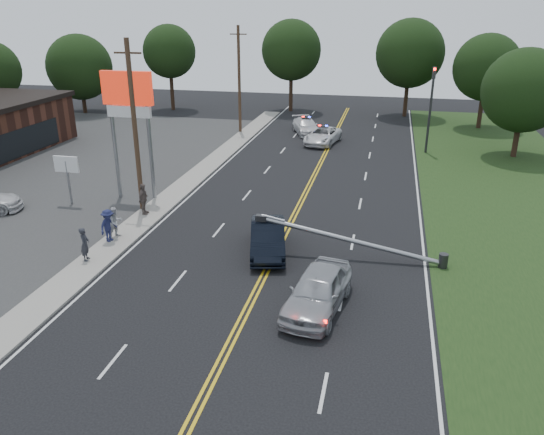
% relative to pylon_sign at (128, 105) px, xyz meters
% --- Properties ---
extents(ground, '(120.00, 120.00, 0.00)m').
position_rel_pylon_sign_xyz_m(ground, '(10.50, -14.00, -6.00)').
color(ground, black).
rests_on(ground, ground).
extents(sidewalk, '(1.80, 70.00, 0.12)m').
position_rel_pylon_sign_xyz_m(sidewalk, '(2.10, -4.00, -5.94)').
color(sidewalk, gray).
rests_on(sidewalk, ground).
extents(centerline_yellow, '(0.36, 80.00, 0.00)m').
position_rel_pylon_sign_xyz_m(centerline_yellow, '(10.50, -4.00, -5.99)').
color(centerline_yellow, gold).
rests_on(centerline_yellow, ground).
extents(pylon_sign, '(3.20, 0.35, 8.00)m').
position_rel_pylon_sign_xyz_m(pylon_sign, '(0.00, 0.00, 0.00)').
color(pylon_sign, gray).
rests_on(pylon_sign, ground).
extents(small_sign, '(1.60, 0.14, 3.10)m').
position_rel_pylon_sign_xyz_m(small_sign, '(-3.50, -2.00, -3.66)').
color(small_sign, gray).
rests_on(small_sign, ground).
extents(traffic_signal, '(0.28, 0.41, 7.05)m').
position_rel_pylon_sign_xyz_m(traffic_signal, '(18.80, 16.00, -1.79)').
color(traffic_signal, '#2D2D30').
rests_on(traffic_signal, ground).
extents(fallen_streetlight, '(9.36, 0.44, 1.91)m').
position_rel_pylon_sign_xyz_m(fallen_streetlight, '(14.69, -6.00, -5.08)').
color(fallen_streetlight, '#2D2D30').
rests_on(fallen_streetlight, ground).
extents(utility_pole_mid, '(1.60, 0.28, 10.00)m').
position_rel_pylon_sign_xyz_m(utility_pole_mid, '(1.30, -2.00, -0.91)').
color(utility_pole_mid, '#382619').
rests_on(utility_pole_mid, ground).
extents(utility_pole_far, '(1.60, 0.28, 10.00)m').
position_rel_pylon_sign_xyz_m(utility_pole_far, '(1.30, 20.00, -0.91)').
color(utility_pole_far, '#382619').
rests_on(utility_pole_far, ground).
extents(tree_4, '(7.29, 7.29, 8.81)m').
position_rel_pylon_sign_xyz_m(tree_4, '(-19.35, 26.27, -0.83)').
color(tree_4, black).
rests_on(tree_4, ground).
extents(tree_5, '(6.08, 6.08, 9.78)m').
position_rel_pylon_sign_xyz_m(tree_5, '(-10.02, 30.35, 0.73)').
color(tree_5, black).
rests_on(tree_5, ground).
extents(tree_6, '(6.82, 6.82, 10.35)m').
position_rel_pylon_sign_xyz_m(tree_6, '(3.97, 32.63, 0.93)').
color(tree_6, black).
rests_on(tree_6, ground).
extents(tree_7, '(7.38, 7.38, 10.52)m').
position_rel_pylon_sign_xyz_m(tree_7, '(17.19, 32.19, 0.83)').
color(tree_7, black).
rests_on(tree_7, ground).
extents(tree_8, '(6.51, 6.51, 9.26)m').
position_rel_pylon_sign_xyz_m(tree_8, '(24.53, 27.41, -0.00)').
color(tree_8, black).
rests_on(tree_8, ground).
extents(tree_9, '(6.61, 6.61, 8.69)m').
position_rel_pylon_sign_xyz_m(tree_9, '(25.84, 16.21, -0.62)').
color(tree_9, black).
rests_on(tree_9, ground).
extents(crashed_sedan, '(2.70, 5.02, 1.57)m').
position_rel_pylon_sign_xyz_m(crashed_sedan, '(10.10, -6.16, -5.21)').
color(crashed_sedan, black).
rests_on(crashed_sedan, ground).
extents(waiting_sedan, '(2.75, 5.24, 1.70)m').
position_rel_pylon_sign_xyz_m(waiting_sedan, '(13.29, -10.99, -5.15)').
color(waiting_sedan, '#A4A6AC').
rests_on(waiting_sedan, ground).
extents(emergency_a, '(3.28, 5.51, 1.44)m').
position_rel_pylon_sign_xyz_m(emergency_a, '(9.81, 17.23, -5.28)').
color(emergency_a, silver).
rests_on(emergency_a, ground).
extents(emergency_b, '(3.82, 5.44, 1.46)m').
position_rel_pylon_sign_xyz_m(emergency_b, '(7.69, 20.94, -5.27)').
color(emergency_b, silver).
rests_on(emergency_b, ground).
extents(bystander_a, '(0.54, 0.69, 1.67)m').
position_rel_pylon_sign_xyz_m(bystander_a, '(1.78, -9.15, -5.04)').
color(bystander_a, '#282930').
rests_on(bystander_a, sidewalk).
extents(bystander_b, '(0.93, 1.01, 1.66)m').
position_rel_pylon_sign_xyz_m(bystander_b, '(1.86, -6.28, -5.04)').
color(bystander_b, '#B2B2B7').
rests_on(bystander_b, sidewalk).
extents(bystander_c, '(0.87, 1.24, 1.75)m').
position_rel_pylon_sign_xyz_m(bystander_c, '(1.77, -6.86, -5.00)').
color(bystander_c, '#1C2047').
rests_on(bystander_c, sidewalk).
extents(bystander_d, '(0.51, 1.12, 1.87)m').
position_rel_pylon_sign_xyz_m(bystander_d, '(1.84, -2.85, -4.94)').
color(bystander_d, '#61534E').
rests_on(bystander_d, sidewalk).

